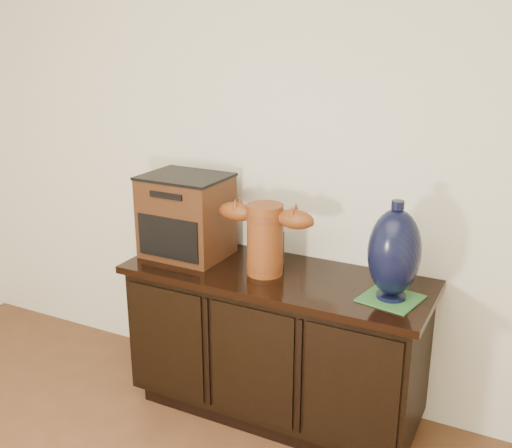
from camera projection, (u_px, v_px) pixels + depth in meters
The scene contains 6 objects.
sideboard at pixel (275, 343), 2.93m from camera, with size 1.46×0.56×0.75m.
terracotta_vessel at pixel (265, 235), 2.75m from camera, with size 0.47×0.18×0.34m.
tv_radio at pixel (186, 216), 2.99m from camera, with size 0.42×0.34×0.41m.
green_mat at pixel (391, 298), 2.54m from camera, with size 0.23×0.23×0.01m, color #326F33.
lamp_base at pixel (394, 253), 2.48m from camera, with size 0.26×0.26×0.43m.
spray_can at pixel (278, 245), 2.91m from camera, with size 0.06×0.06×0.19m.
Camera 1 is at (1.09, -0.14, 1.84)m, focal length 42.00 mm.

